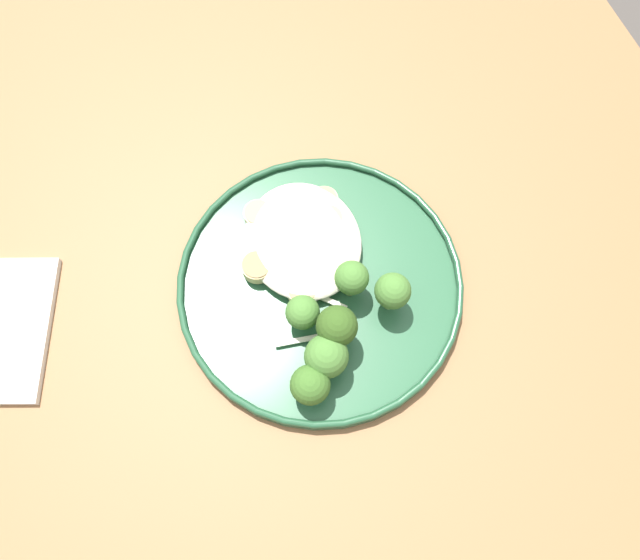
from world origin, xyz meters
TOP-DOWN VIEW (x-y plane):
  - ground at (0.00, 0.00)m, footprint 6.00×6.00m
  - wooden_dining_table at (0.00, 0.00)m, footprint 1.40×1.00m
  - dinner_plate at (-0.05, -0.03)m, footprint 0.29×0.29m
  - noodle_bed at (-0.01, -0.03)m, footprint 0.13×0.12m
  - seared_scallop_center_golden at (-0.02, 0.03)m, footprint 0.03×0.03m
  - seared_scallop_large_seared at (0.04, 0.01)m, footprint 0.03×0.03m
  - seared_scallop_on_noodles at (0.03, -0.06)m, footprint 0.03×0.03m
  - seared_scallop_rear_pale at (0.01, -0.06)m, footprint 0.03×0.03m
  - seared_scallop_half_hidden at (-0.00, -0.03)m, footprint 0.03×0.03m
  - seared_scallop_tilted_round at (0.03, -0.01)m, footprint 0.03×0.03m
  - seared_scallop_right_edge at (-0.06, -0.01)m, footprint 0.03×0.03m
  - broccoli_floret_split_head at (-0.11, -0.02)m, footprint 0.04×0.04m
  - broccoli_floret_right_tilted at (-0.08, -0.00)m, footprint 0.03×0.03m
  - broccoli_floret_small_sprig at (-0.07, -0.06)m, footprint 0.03×0.03m
  - broccoli_floret_front_edge at (-0.15, 0.02)m, footprint 0.04×0.04m
  - broccoli_floret_near_rim at (-0.13, -0.01)m, footprint 0.04×0.04m
  - broccoli_floret_rear_charred at (-0.10, -0.09)m, footprint 0.04×0.04m
  - onion_sliver_long_sliver at (-0.05, -0.02)m, footprint 0.02×0.04m
  - onion_sliver_curled_piece at (-0.10, 0.01)m, footprint 0.01×0.05m
  - onion_sliver_pale_crescent at (-0.07, -0.03)m, footprint 0.04×0.04m
  - folded_napkin at (0.01, 0.28)m, footprint 0.17×0.14m

SIDE VIEW (x-z plane):
  - ground at x=0.00m, z-range 0.00..0.00m
  - wooden_dining_table at x=0.00m, z-range 0.29..1.03m
  - folded_napkin at x=0.01m, z-range 0.74..0.75m
  - dinner_plate at x=-0.05m, z-range 0.74..0.76m
  - onion_sliver_long_sliver at x=-0.05m, z-range 0.75..0.76m
  - onion_sliver_curled_piece at x=-0.10m, z-range 0.75..0.76m
  - onion_sliver_pale_crescent at x=-0.07m, z-range 0.75..0.76m
  - seared_scallop_on_noodles at x=0.03m, z-range 0.75..0.77m
  - seared_scallop_right_edge at x=-0.06m, z-range 0.75..0.77m
  - seared_scallop_large_seared at x=0.04m, z-range 0.75..0.77m
  - seared_scallop_center_golden at x=-0.02m, z-range 0.75..0.77m
  - seared_scallop_rear_pale at x=0.01m, z-range 0.75..0.77m
  - seared_scallop_tilted_round at x=0.03m, z-range 0.75..0.77m
  - noodle_bed at x=-0.01m, z-range 0.75..0.77m
  - seared_scallop_half_hidden at x=0.00m, z-range 0.75..0.77m
  - broccoli_floret_right_tilted at x=-0.08m, z-range 0.75..0.80m
  - broccoli_floret_front_edge at x=-0.15m, z-range 0.75..0.80m
  - broccoli_floret_near_rim at x=-0.13m, z-range 0.76..0.81m
  - broccoli_floret_small_sprig at x=-0.07m, z-range 0.76..0.81m
  - broccoli_floret_rear_charred at x=-0.10m, z-range 0.76..0.81m
  - broccoli_floret_split_head at x=-0.11m, z-range 0.76..0.82m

